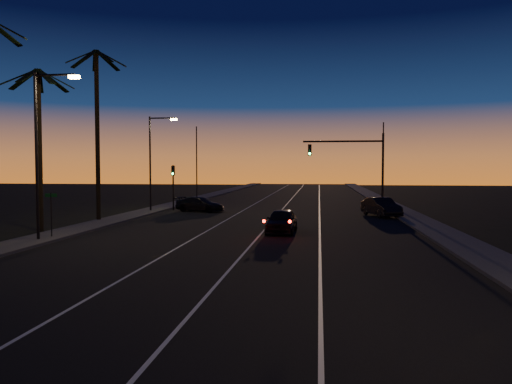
# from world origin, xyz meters

# --- Properties ---
(road) EXTENTS (20.00, 170.00, 0.01)m
(road) POSITION_xyz_m (0.00, 30.00, 0.01)
(road) COLOR black
(road) RESTS_ON ground
(sidewalk_left) EXTENTS (2.40, 170.00, 0.16)m
(sidewalk_left) POSITION_xyz_m (-11.20, 30.00, 0.08)
(sidewalk_left) COLOR #333331
(sidewalk_left) RESTS_ON ground
(sidewalk_right) EXTENTS (2.40, 170.00, 0.16)m
(sidewalk_right) POSITION_xyz_m (11.20, 30.00, 0.08)
(sidewalk_right) COLOR #333331
(sidewalk_right) RESTS_ON ground
(lane_stripe_left) EXTENTS (0.12, 160.00, 0.01)m
(lane_stripe_left) POSITION_xyz_m (-3.00, 30.00, 0.02)
(lane_stripe_left) COLOR silver
(lane_stripe_left) RESTS_ON road
(lane_stripe_mid) EXTENTS (0.12, 160.00, 0.01)m
(lane_stripe_mid) POSITION_xyz_m (0.50, 30.00, 0.02)
(lane_stripe_mid) COLOR silver
(lane_stripe_mid) RESTS_ON road
(lane_stripe_right) EXTENTS (0.12, 160.00, 0.01)m
(lane_stripe_right) POSITION_xyz_m (4.00, 30.00, 0.02)
(lane_stripe_right) COLOR silver
(lane_stripe_right) RESTS_ON road
(palm_mid) EXTENTS (4.25, 4.16, 10.03)m
(palm_mid) POSITION_xyz_m (-13.20, 24.00, 6.25)
(palm_mid) COLOR black
(palm_mid) RESTS_ON ground
(palm_far) EXTENTS (4.25, 4.16, 12.53)m
(palm_far) POSITION_xyz_m (-12.20, 30.00, 7.61)
(palm_far) COLOR black
(palm_far) RESTS_ON ground
(streetlight_left_near) EXTENTS (2.55, 0.26, 9.00)m
(streetlight_left_near) POSITION_xyz_m (-10.70, 20.00, 5.32)
(streetlight_left_near) COLOR black
(streetlight_left_near) RESTS_ON ground
(streetlight_left_far) EXTENTS (2.55, 0.26, 8.50)m
(streetlight_left_far) POSITION_xyz_m (-10.69, 38.00, 5.06)
(streetlight_left_far) COLOR black
(streetlight_left_far) RESTS_ON ground
(street_sign) EXTENTS (0.70, 0.06, 2.60)m
(street_sign) POSITION_xyz_m (-10.80, 21.00, 1.66)
(street_sign) COLOR black
(street_sign) RESTS_ON ground
(signal_mast) EXTENTS (7.10, 0.41, 7.00)m
(signal_mast) POSITION_xyz_m (7.14, 39.99, 4.78)
(signal_mast) COLOR black
(signal_mast) RESTS_ON ground
(signal_post) EXTENTS (0.28, 0.37, 4.20)m
(signal_post) POSITION_xyz_m (-9.50, 39.98, 2.89)
(signal_post) COLOR black
(signal_post) RESTS_ON ground
(far_pole_left) EXTENTS (0.14, 0.14, 9.00)m
(far_pole_left) POSITION_xyz_m (-11.00, 55.00, 4.50)
(far_pole_left) COLOR black
(far_pole_left) RESTS_ON ground
(far_pole_right) EXTENTS (0.14, 0.14, 9.00)m
(far_pole_right) POSITION_xyz_m (11.00, 52.00, 4.50)
(far_pole_right) COLOR black
(far_pole_right) RESTS_ON ground
(lead_car) EXTENTS (1.86, 4.82, 1.45)m
(lead_car) POSITION_xyz_m (1.68, 25.38, 0.74)
(lead_car) COLOR black
(lead_car) RESTS_ON road
(right_car) EXTENTS (2.99, 4.94, 1.54)m
(right_car) POSITION_xyz_m (8.96, 36.44, 0.78)
(right_car) COLOR black
(right_car) RESTS_ON road
(cross_car) EXTENTS (4.89, 3.11, 1.32)m
(cross_car) POSITION_xyz_m (-6.71, 38.91, 0.67)
(cross_car) COLOR black
(cross_car) RESTS_ON road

